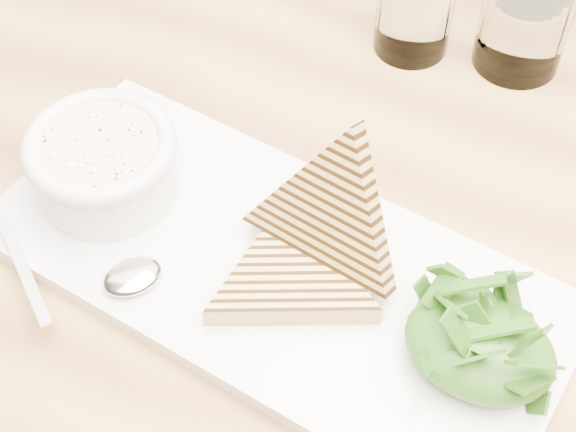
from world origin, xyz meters
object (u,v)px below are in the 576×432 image
at_px(table_top, 167,241).
at_px(glass_far, 528,8).
at_px(platter, 275,271).
at_px(glass_near, 416,0).
at_px(soup_bowl, 106,170).

bearing_deg(table_top, glass_far, 59.31).
relative_size(platter, glass_near, 4.15).
relative_size(platter, soup_bowl, 4.02).
bearing_deg(glass_far, glass_near, -165.17).
distance_m(soup_bowl, glass_far, 0.38).
bearing_deg(table_top, glass_near, 72.40).
bearing_deg(glass_far, table_top, -120.69).
height_order(table_top, platter, platter).
relative_size(soup_bowl, glass_far, 0.90).
bearing_deg(soup_bowl, glass_near, 63.57).
distance_m(platter, glass_near, 0.29).
xyz_separation_m(table_top, glass_near, (0.09, 0.28, 0.07)).
height_order(soup_bowl, glass_near, glass_near).
height_order(table_top, glass_near, glass_near).
xyz_separation_m(soup_bowl, glass_far, (0.23, 0.30, 0.02)).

